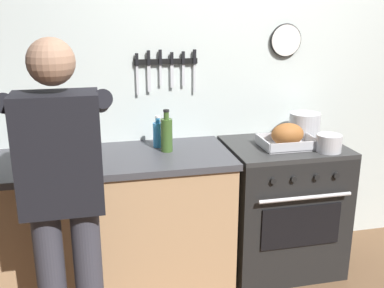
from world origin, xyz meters
name	(u,v)px	position (x,y,z in m)	size (l,w,h in m)	color
wall_back	(238,78)	(0.00, 1.35, 1.30)	(6.00, 0.13, 2.60)	silver
counter_block	(70,226)	(-1.21, 0.99, 0.46)	(2.03, 0.65, 0.90)	tan
stove	(281,206)	(0.22, 0.99, 0.45)	(0.76, 0.67, 0.90)	black
person_cook	(63,190)	(-1.18, 0.38, 0.95)	(0.51, 0.63, 1.66)	#383842
roasting_pan	(287,137)	(0.21, 0.94, 0.97)	(0.35, 0.26, 0.16)	#B7B7BC
stock_pot	(305,126)	(0.41, 1.10, 0.99)	(0.21, 0.21, 0.18)	#B7B7BC
saucepan	(329,143)	(0.43, 0.79, 0.96)	(0.16, 0.16, 0.11)	#B7B7BC
cutting_board	(62,165)	(-1.21, 0.86, 0.91)	(0.36, 0.24, 0.02)	tan
bottle_dish_soap	(158,134)	(-0.62, 1.13, 0.99)	(0.07, 0.07, 0.21)	#338CCC
bottle_olive_oil	(167,134)	(-0.58, 1.02, 1.01)	(0.07, 0.07, 0.27)	#385623
bottle_vinegar	(59,135)	(-1.24, 1.17, 1.01)	(0.07, 0.07, 0.26)	#997F4C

